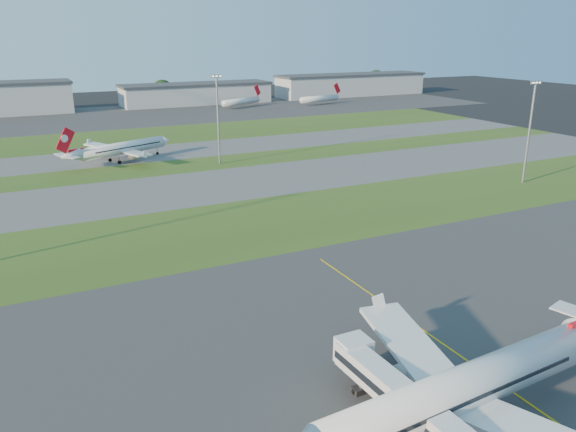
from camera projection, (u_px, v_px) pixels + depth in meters
ground at (406, 351)px, 68.49m from camera, size 700.00×700.00×0.00m
apron_near at (406, 351)px, 68.49m from camera, size 300.00×70.00×0.01m
grass_strip_a at (245, 226)px, 112.73m from camera, size 300.00×34.00×0.01m
taxiway_a at (195, 188)px, 140.80m from camera, size 300.00×32.00×0.01m
grass_strip_b at (168, 168)px, 162.06m from camera, size 300.00×18.00×0.01m
taxiway_b at (150, 154)px, 180.78m from camera, size 300.00×26.00×0.01m
grass_strip_c at (129, 137)px, 208.85m from camera, size 300.00×40.00×0.01m
apron_far at (103, 117)px, 259.89m from camera, size 400.00×80.00×0.01m
yellow_line at (438, 341)px, 70.62m from camera, size 0.25×60.00×0.02m
jet_bridge at (428, 420)px, 50.13m from camera, size 4.20×26.90×6.20m
airliner_parked at (469, 387)px, 53.77m from camera, size 42.09×35.64×13.13m
airliner_taxiing at (122, 149)px, 168.94m from camera, size 33.38×28.40×11.11m
mini_jet_near at (241, 101)px, 292.30m from camera, size 26.67×13.84×9.48m
mini_jet_far at (320, 99)px, 304.24m from camera, size 28.32×8.60×9.48m
light_mast_centre at (218, 114)px, 162.14m from camera, size 3.20×0.70×25.80m
light_mast_east at (530, 126)px, 141.25m from camera, size 3.20×0.70×25.80m
hangar_east at (196, 93)px, 307.02m from camera, size 81.60×23.00×11.20m
hangar_far_east at (351, 84)px, 349.17m from camera, size 96.90×23.00×13.20m
tree_mid_west at (47, 98)px, 284.47m from camera, size 9.90×9.90×10.80m
tree_mid_east at (163, 90)px, 312.19m from camera, size 11.55×11.55×12.60m
tree_east at (285, 86)px, 342.54m from camera, size 10.45×10.45×11.40m
tree_far_east at (376, 80)px, 375.26m from camera, size 12.65×12.65×13.80m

